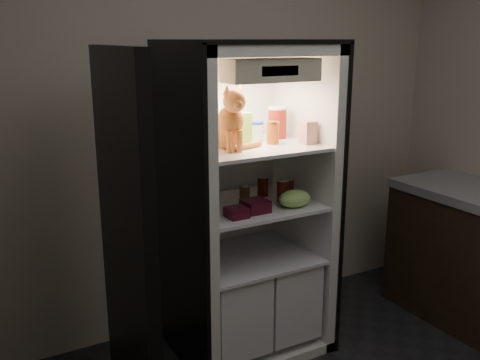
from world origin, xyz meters
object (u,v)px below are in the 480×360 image
object	(u,v)px
pepper_jar	(277,122)
soda_can_b	(289,187)
cream_carton	(308,132)
soda_can_a	(263,186)
refrigerator	(244,224)
berry_box_right	(255,206)
salsa_jar	(273,133)
berry_box_left	(237,213)
tabby_cat	(228,125)
condiment_jar	(245,192)
parmesan_shaker	(246,128)
grape_bag	(295,198)
mayo_tub	(257,131)
soda_can_c	(283,191)

from	to	relation	value
pepper_jar	soda_can_b	xyz separation A→B (m)	(0.03, -0.10, -0.39)
cream_carton	soda_can_a	world-z (taller)	cream_carton
refrigerator	berry_box_right	world-z (taller)	refrigerator
salsa_jar	berry_box_left	size ratio (longest dim) A/B	1.18
refrigerator	cream_carton	size ratio (longest dim) A/B	14.40
tabby_cat	condiment_jar	distance (m)	0.50
parmesan_shaker	pepper_jar	bearing A→B (deg)	13.77
grape_bag	berry_box_right	xyz separation A→B (m)	(-0.24, 0.03, -0.02)
tabby_cat	pepper_jar	world-z (taller)	tabby_cat
soda_can_b	grape_bag	distance (m)	0.22
salsa_jar	tabby_cat	bearing A→B (deg)	-177.78
berry_box_right	berry_box_left	bearing A→B (deg)	-165.80
mayo_tub	soda_can_c	distance (m)	0.39
tabby_cat	berry_box_left	bearing A→B (deg)	-91.88
parmesan_shaker	cream_carton	bearing A→B (deg)	-30.26
berry_box_right	soda_can_a	bearing A→B (deg)	50.62
refrigerator	parmesan_shaker	world-z (taller)	refrigerator
soda_can_c	grape_bag	world-z (taller)	soda_can_c
soda_can_b	parmesan_shaker	bearing A→B (deg)	173.17
cream_carton	berry_box_left	distance (m)	0.64
soda_can_a	parmesan_shaker	bearing A→B (deg)	-162.21
refrigerator	cream_carton	world-z (taller)	refrigerator
refrigerator	tabby_cat	bearing A→B (deg)	-146.37
cream_carton	soda_can_b	world-z (taller)	cream_carton
mayo_tub	condiment_jar	world-z (taller)	mayo_tub
grape_bag	soda_can_b	bearing A→B (deg)	64.17
condiment_jar	berry_box_left	size ratio (longest dim) A/B	0.80
refrigerator	grape_bag	size ratio (longest dim) A/B	9.51
tabby_cat	grape_bag	size ratio (longest dim) A/B	1.84
parmesan_shaker	tabby_cat	bearing A→B (deg)	-151.50
soda_can_c	salsa_jar	bearing A→B (deg)	153.03
mayo_tub	condiment_jar	xyz separation A→B (m)	(-0.08, -0.00, -0.36)
mayo_tub	soda_can_c	bearing A→B (deg)	-62.57
berry_box_right	condiment_jar	bearing A→B (deg)	73.53
mayo_tub	berry_box_right	world-z (taller)	mayo_tub
soda_can_c	grape_bag	distance (m)	0.12
soda_can_b	soda_can_c	xyz separation A→B (m)	(-0.10, -0.07, 0.01)
soda_can_a	soda_can_c	size ratio (longest dim) A/B	0.93
cream_carton	grape_bag	size ratio (longest dim) A/B	0.66
parmesan_shaker	soda_can_c	distance (m)	0.43
tabby_cat	berry_box_left	distance (m)	0.48
refrigerator	parmesan_shaker	bearing A→B (deg)	-87.39
parmesan_shaker	condiment_jar	bearing A→B (deg)	70.09
pepper_jar	condiment_jar	bearing A→B (deg)	-177.58
salsa_jar	soda_can_b	distance (m)	0.39
pepper_jar	cream_carton	size ratio (longest dim) A/B	1.46
soda_can_b	berry_box_right	world-z (taller)	soda_can_b
mayo_tub	cream_carton	size ratio (longest dim) A/B	0.87
soda_can_a	grape_bag	world-z (taller)	soda_can_a
berry_box_right	soda_can_c	bearing A→B (deg)	20.02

